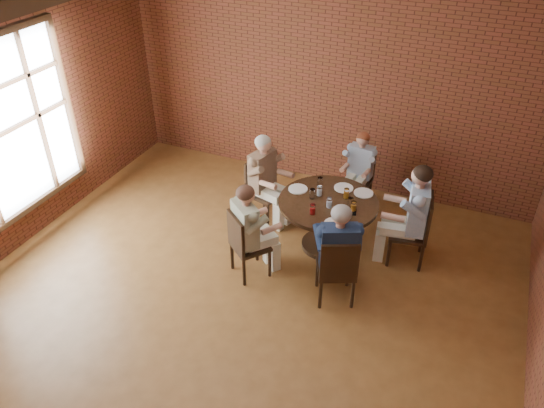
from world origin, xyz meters
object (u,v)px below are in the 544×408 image
at_px(diner_a, 411,215).
at_px(smartphone, 354,212).
at_px(chair_a, 417,228).
at_px(chair_e, 337,269).
at_px(diner_b, 359,171).
at_px(chair_c, 261,187).
at_px(chair_d, 244,243).
at_px(diner_c, 266,180).
at_px(dining_table, 327,215).
at_px(diner_d, 250,231).
at_px(chair_b, 360,177).
at_px(diner_e, 337,253).

height_order(diner_a, smartphone, diner_a).
xyz_separation_m(chair_a, chair_e, (-0.70, -1.16, -0.01)).
xyz_separation_m(diner_b, chair_c, (-1.21, -0.83, -0.10)).
height_order(chair_d, chair_e, chair_e).
xyz_separation_m(chair_a, smartphone, (-0.77, -0.30, 0.23)).
distance_m(chair_a, smartphone, 0.86).
relative_size(chair_a, diner_c, 0.74).
xyz_separation_m(dining_table, smartphone, (0.37, -0.12, 0.23)).
relative_size(diner_a, diner_b, 1.17).
bearing_deg(diner_b, diner_d, -106.73).
bearing_deg(chair_a, diner_d, -68.92).
bearing_deg(diner_c, dining_table, -90.00).
relative_size(diner_a, diner_c, 1.06).
distance_m(chair_d, diner_d, 0.18).
relative_size(diner_a, diner_d, 1.08).
bearing_deg(chair_b, diner_d, -106.22).
bearing_deg(chair_e, smartphone, -109.70).
distance_m(diner_a, smartphone, 0.74).
height_order(diner_d, diner_e, diner_e).
xyz_separation_m(chair_c, diner_e, (1.52, -1.21, 0.17)).
bearing_deg(chair_a, dining_table, -90.00).
relative_size(chair_d, smartphone, 7.00).
bearing_deg(smartphone, diner_b, 88.45).
bearing_deg(dining_table, diner_a, 8.87).
height_order(dining_table, smartphone, smartphone).
distance_m(chair_b, smartphone, 1.39).
bearing_deg(chair_c, chair_e, -114.02).
xyz_separation_m(diner_b, diner_c, (-1.13, -0.86, 0.06)).
distance_m(dining_table, chair_c, 1.15).
xyz_separation_m(diner_d, chair_e, (1.16, -0.08, -0.15)).
relative_size(diner_a, chair_c, 1.51).
distance_m(chair_e, smartphone, 0.89).
distance_m(chair_b, diner_c, 1.48).
bearing_deg(chair_a, chair_b, -143.71).
xyz_separation_m(dining_table, chair_b, (0.11, 1.21, -0.05)).
xyz_separation_m(dining_table, diner_d, (-0.71, -0.89, 0.13)).
distance_m(diner_c, diner_d, 1.22).
distance_m(diner_b, chair_e, 2.15).
relative_size(diner_b, chair_d, 1.31).
bearing_deg(chair_e, chair_c, -64.17).
xyz_separation_m(dining_table, chair_c, (-1.11, 0.31, -0.02)).
bearing_deg(chair_a, diner_c, -101.69).
height_order(diner_b, diner_e, diner_e).
height_order(diner_a, diner_d, diner_a).
distance_m(diner_a, chair_c, 2.17).
relative_size(dining_table, smartphone, 9.87).
bearing_deg(chair_e, diner_b, -105.34).
bearing_deg(dining_table, chair_d, -128.63).
height_order(diner_b, chair_e, diner_b).
bearing_deg(dining_table, smartphone, -18.20).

